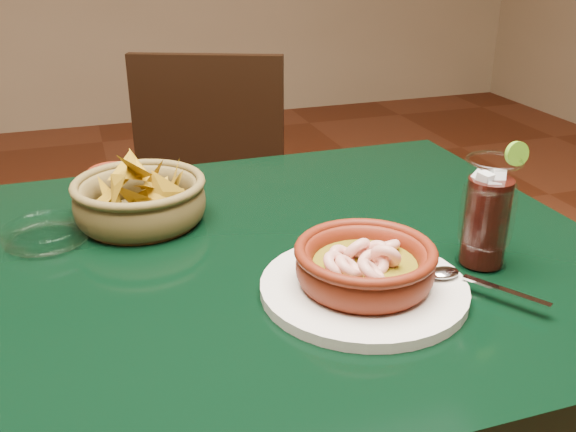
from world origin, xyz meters
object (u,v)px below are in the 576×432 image
object	(u,v)px
shrimp_plate	(365,270)
dining_chair	(204,222)
dining_table	(190,325)
chip_basket	(140,199)
cola_drink	(487,214)

from	to	relation	value
shrimp_plate	dining_chair	bearing A→B (deg)	92.89
dining_table	shrimp_plate	world-z (taller)	shrimp_plate
shrimp_plate	chip_basket	bearing A→B (deg)	127.54
dining_chair	cola_drink	size ratio (longest dim) A/B	5.24
dining_chair	shrimp_plate	size ratio (longest dim) A/B	2.83
dining_table	chip_basket	xyz separation A→B (m)	(-0.04, 0.16, 0.14)
dining_table	dining_chair	distance (m)	0.74
chip_basket	dining_table	bearing A→B (deg)	-76.46
chip_basket	cola_drink	bearing A→B (deg)	-34.37
dining_chair	cola_drink	bearing A→B (deg)	-74.71
shrimp_plate	dining_table	bearing A→B (deg)	143.57
shrimp_plate	chip_basket	world-z (taller)	chip_basket
chip_basket	dining_chair	bearing A→B (deg)	70.23
dining_table	dining_chair	size ratio (longest dim) A/B	1.35
chip_basket	cola_drink	xyz separation A→B (m)	(0.42, -0.29, 0.04)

